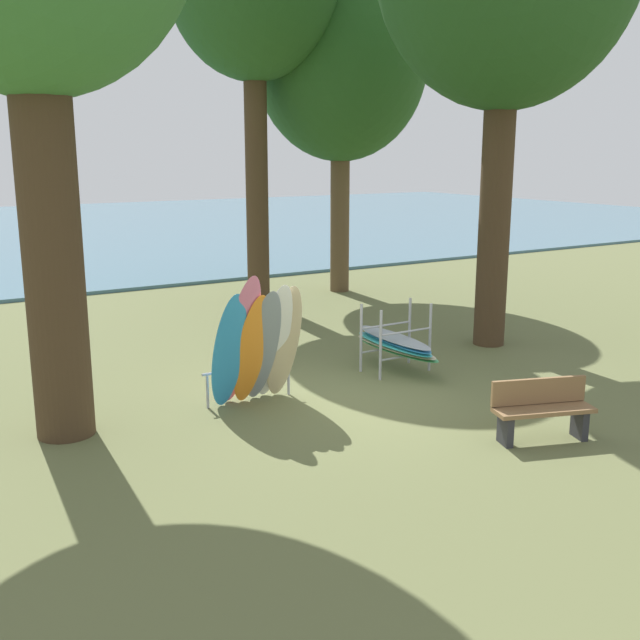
# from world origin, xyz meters

# --- Properties ---
(ground_plane) EXTENTS (80.00, 80.00, 0.00)m
(ground_plane) POSITION_xyz_m (0.00, 0.00, 0.00)
(ground_plane) COLOR #60663D
(lake_water) EXTENTS (80.00, 36.00, 0.10)m
(lake_water) POSITION_xyz_m (0.00, 29.29, 0.05)
(lake_water) COLOR #477084
(lake_water) RESTS_ON ground
(tree_mid_behind) EXTENTS (4.69, 4.69, 9.02)m
(tree_mid_behind) POSITION_xyz_m (5.10, 8.25, 6.28)
(tree_mid_behind) COLOR brown
(tree_mid_behind) RESTS_ON ground
(leaning_board_pile) EXTENTS (1.56, 1.03, 2.18)m
(leaning_board_pile) POSITION_xyz_m (-1.37, 0.54, 0.98)
(leaning_board_pile) COLOR #2D8ED1
(leaning_board_pile) RESTS_ON ground
(board_storage_rack) EXTENTS (1.15, 2.13, 1.25)m
(board_storage_rack) POSITION_xyz_m (1.63, 0.98, 0.52)
(board_storage_rack) COLOR #9EA0A5
(board_storage_rack) RESTS_ON ground
(park_bench) EXTENTS (1.46, 0.84, 0.85)m
(park_bench) POSITION_xyz_m (1.36, -2.72, 0.45)
(park_bench) COLOR #2D2D33
(park_bench) RESTS_ON ground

